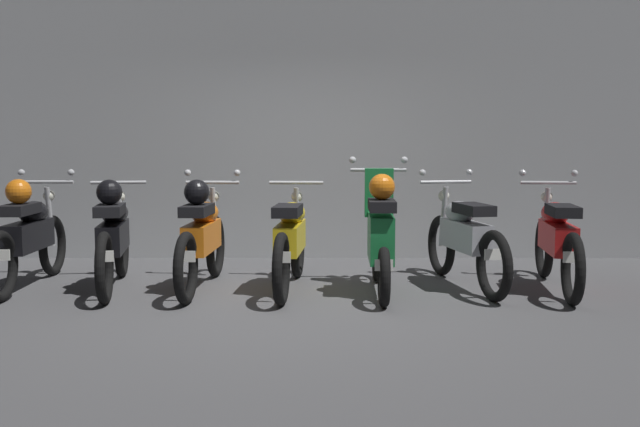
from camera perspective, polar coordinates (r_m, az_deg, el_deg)
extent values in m
plane|color=#4C4C4F|center=(6.33, -2.43, -7.30)|extent=(80.00, 80.00, 0.00)
cube|color=#9EA0A3|center=(8.79, -1.69, 7.41)|extent=(16.00, 0.30, 3.36)
torus|color=black|center=(8.13, -20.59, -2.42)|extent=(0.10, 0.65, 0.65)
torus|color=black|center=(6.94, -24.24, -3.92)|extent=(0.10, 0.65, 0.65)
cube|color=black|center=(7.50, -22.33, -1.67)|extent=(0.23, 0.84, 0.28)
ellipsoid|color=black|center=(7.62, -21.96, 0.12)|extent=(0.27, 0.44, 0.22)
cube|color=black|center=(7.31, -22.93, 0.32)|extent=(0.25, 0.52, 0.10)
cylinder|color=#B7BABF|center=(7.97, -21.02, 2.40)|extent=(0.56, 0.04, 0.04)
sphere|color=#B7BABF|center=(8.06, -22.79, 3.08)|extent=(0.07, 0.07, 0.07)
sphere|color=#B7BABF|center=(7.88, -19.27, 3.15)|extent=(0.07, 0.07, 0.07)
cylinder|color=#B7BABF|center=(8.04, -20.80, -0.21)|extent=(0.06, 0.16, 0.65)
sphere|color=silver|center=(8.03, -20.86, 1.35)|extent=(0.12, 0.12, 0.12)
cube|color=white|center=(6.95, -24.19, -3.07)|extent=(0.16, 0.01, 0.10)
sphere|color=orange|center=(7.29, -22.99, 1.65)|extent=(0.24, 0.24, 0.24)
torus|color=black|center=(7.81, -15.54, -2.58)|extent=(0.19, 0.66, 0.65)
torus|color=black|center=(6.53, -16.83, -4.23)|extent=(0.19, 0.66, 0.65)
cube|color=black|center=(7.14, -16.17, -1.83)|extent=(0.35, 0.86, 0.28)
ellipsoid|color=black|center=(7.27, -16.07, 0.05)|extent=(0.33, 0.48, 0.22)
cube|color=black|center=(6.93, -16.42, 0.27)|extent=(0.32, 0.55, 0.10)
cylinder|color=#B7BABF|center=(7.64, -15.77, 2.43)|extent=(0.56, 0.12, 0.04)
cylinder|color=#B7BABF|center=(7.72, -15.65, -0.29)|extent=(0.08, 0.17, 0.65)
sphere|color=silver|center=(7.70, -15.69, 1.34)|extent=(0.12, 0.12, 0.12)
cube|color=white|center=(6.54, -16.83, -3.32)|extent=(0.16, 0.04, 0.10)
sphere|color=black|center=(6.92, -16.46, 1.67)|extent=(0.24, 0.24, 0.24)
torus|color=black|center=(7.60, -8.24, -2.65)|extent=(0.12, 0.65, 0.65)
torus|color=black|center=(6.35, -10.58, -4.35)|extent=(0.12, 0.65, 0.65)
cube|color=orange|center=(6.95, -9.33, -1.88)|extent=(0.26, 0.84, 0.28)
ellipsoid|color=orange|center=(7.07, -9.09, 0.05)|extent=(0.28, 0.45, 0.22)
cube|color=black|center=(6.74, -9.71, 0.28)|extent=(0.27, 0.53, 0.10)
cylinder|color=#B7BABF|center=(7.43, -8.48, 2.50)|extent=(0.56, 0.07, 0.04)
sphere|color=#B7BABF|center=(7.49, -10.44, 3.26)|extent=(0.07, 0.07, 0.07)
sphere|color=#B7BABF|center=(7.38, -6.51, 3.28)|extent=(0.07, 0.07, 0.07)
cylinder|color=#B7BABF|center=(7.51, -8.36, -0.29)|extent=(0.06, 0.16, 0.65)
sphere|color=silver|center=(7.49, -8.38, 1.38)|extent=(0.12, 0.12, 0.12)
cube|color=white|center=(6.36, -10.54, -3.43)|extent=(0.16, 0.02, 0.10)
sphere|color=black|center=(6.73, -9.73, 1.72)|extent=(0.24, 0.24, 0.24)
torus|color=black|center=(7.48, -1.62, -2.73)|extent=(0.14, 0.66, 0.65)
torus|color=black|center=(6.21, -2.94, -4.50)|extent=(0.14, 0.66, 0.65)
cube|color=gold|center=(6.82, -2.22, -1.96)|extent=(0.28, 0.85, 0.28)
ellipsoid|color=gold|center=(6.94, -2.08, 0.02)|extent=(0.29, 0.46, 0.22)
cube|color=black|center=(6.60, -2.42, 0.24)|extent=(0.28, 0.54, 0.10)
cylinder|color=#B7BABF|center=(7.31, -1.72, 2.51)|extent=(0.56, 0.08, 0.04)
cylinder|color=#B7BABF|center=(7.39, -1.67, -0.33)|extent=(0.07, 0.16, 0.65)
sphere|color=silver|center=(7.37, -1.68, 1.37)|extent=(0.12, 0.12, 0.12)
cube|color=white|center=(6.22, -2.91, -3.55)|extent=(0.16, 0.02, 0.10)
torus|color=black|center=(7.30, 4.85, -3.43)|extent=(0.11, 0.53, 0.53)
torus|color=black|center=(6.17, 5.39, -5.14)|extent=(0.11, 0.53, 0.53)
cube|color=#197238|center=(6.70, 5.12, -1.94)|extent=(0.24, 0.74, 0.44)
cube|color=#197238|center=(7.00, 4.99, 1.69)|extent=(0.28, 0.13, 0.48)
cube|color=black|center=(6.50, 5.22, 0.66)|extent=(0.26, 0.53, 0.10)
cylinder|color=#B7BABF|center=(7.12, 4.95, 3.53)|extent=(0.56, 0.05, 0.04)
sphere|color=#B7BABF|center=(7.11, 2.85, 4.35)|extent=(0.07, 0.07, 0.07)
sphere|color=#B7BABF|center=(7.14, 7.04, 4.32)|extent=(0.07, 0.07, 0.07)
cylinder|color=#B7BABF|center=(7.20, 4.89, -0.19)|extent=(0.06, 0.15, 0.85)
sphere|color=silver|center=(7.18, 4.92, 2.35)|extent=(0.12, 0.12, 0.12)
cube|color=white|center=(6.18, 5.39, -4.19)|extent=(0.16, 0.02, 0.10)
sphere|color=orange|center=(6.49, 5.24, 2.16)|extent=(0.24, 0.24, 0.24)
torus|color=black|center=(7.72, 9.97, -2.56)|extent=(0.22, 0.65, 0.65)
torus|color=black|center=(6.54, 14.08, -4.15)|extent=(0.22, 0.65, 0.65)
cube|color=#9EA0A8|center=(7.09, 11.88, -1.77)|extent=(0.38, 0.86, 0.28)
ellipsoid|color=#9EA0A8|center=(7.21, 11.43, 0.12)|extent=(0.34, 0.48, 0.22)
cube|color=black|center=(6.90, 12.52, 0.34)|extent=(0.34, 0.56, 0.10)
cylinder|color=#B7BABF|center=(7.55, 10.34, 2.52)|extent=(0.56, 0.15, 0.04)
sphere|color=#B7BABF|center=(7.45, 8.49, 3.28)|extent=(0.07, 0.07, 0.07)
sphere|color=#B7BABF|center=(7.64, 12.17, 3.28)|extent=(0.07, 0.07, 0.07)
cylinder|color=#B7BABF|center=(7.63, 10.15, -0.23)|extent=(0.09, 0.17, 0.65)
sphere|color=silver|center=(7.61, 10.18, 1.42)|extent=(0.12, 0.12, 0.12)
cube|color=white|center=(6.54, 14.00, -3.25)|extent=(0.16, 0.04, 0.10)
torus|color=black|center=(7.84, 17.86, -2.62)|extent=(0.17, 0.66, 0.65)
torus|color=black|center=(6.58, 19.96, -4.25)|extent=(0.17, 0.66, 0.65)
cube|color=red|center=(7.18, 18.87, -1.87)|extent=(0.32, 0.85, 0.28)
ellipsoid|color=red|center=(7.31, 18.68, 0.00)|extent=(0.31, 0.47, 0.22)
cube|color=black|center=(6.97, 19.24, 0.22)|extent=(0.30, 0.55, 0.10)
cylinder|color=#B7BABF|center=(7.67, 18.17, 2.38)|extent=(0.56, 0.10, 0.04)
sphere|color=#B7BABF|center=(7.62, 16.27, 3.17)|extent=(0.07, 0.07, 0.07)
sphere|color=#B7BABF|center=(7.72, 20.09, 3.08)|extent=(0.07, 0.07, 0.07)
cylinder|color=#B7BABF|center=(7.75, 18.01, -0.33)|extent=(0.07, 0.16, 0.65)
sphere|color=silver|center=(7.73, 18.06, 1.29)|extent=(0.12, 0.12, 0.12)
cube|color=white|center=(6.59, 19.94, -3.36)|extent=(0.16, 0.03, 0.10)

